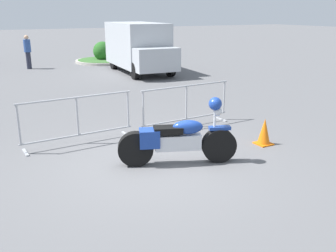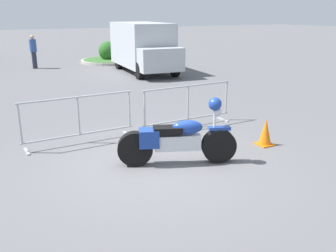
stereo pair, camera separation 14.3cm
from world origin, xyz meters
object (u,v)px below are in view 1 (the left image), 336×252
motorcycle (178,139)px  traffic_cone (264,132)px  delivery_van (138,46)px  pedestrian (28,51)px  crowd_barrier_near (78,119)px  crowd_barrier_far (186,105)px

motorcycle → traffic_cone: bearing=22.4°
delivery_van → pedestrian: delivery_van is taller
motorcycle → delivery_van: size_ratio=0.43×
crowd_barrier_near → delivery_van: (5.33, 8.83, 0.68)m
motorcycle → crowd_barrier_near: motorcycle is taller
crowd_barrier_near → pedestrian: bearing=86.4°
crowd_barrier_far → traffic_cone: 2.15m
pedestrian → traffic_cone: bearing=50.3°
crowd_barrier_near → traffic_cone: (3.60, -1.97, -0.27)m
crowd_barrier_near → crowd_barrier_far: size_ratio=1.00×
crowd_barrier_near → pedestrian: size_ratio=1.50×
crowd_barrier_far → traffic_cone: size_ratio=4.31×
delivery_van → pedestrian: bearing=-124.3°
crowd_barrier_near → traffic_cone: 4.12m
delivery_van → traffic_cone: (-1.73, -10.79, -0.95)m
crowd_barrier_far → pedestrian: size_ratio=1.50×
pedestrian → crowd_barrier_near: bearing=35.5°
crowd_barrier_near → delivery_van: bearing=58.9°
motorcycle → traffic_cone: motorcycle is taller
crowd_barrier_near → pedestrian: 12.43m
crowd_barrier_near → delivery_van: size_ratio=0.50×
delivery_van → pedestrian: 5.80m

